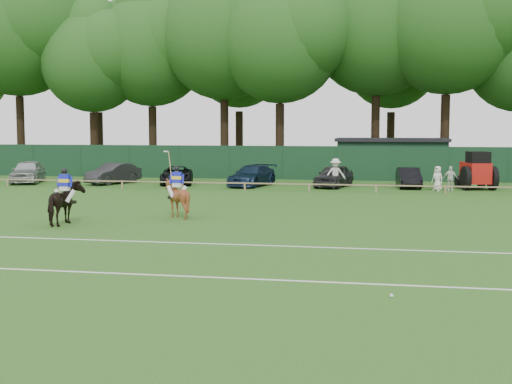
% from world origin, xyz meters
% --- Properties ---
extents(ground, '(160.00, 160.00, 0.00)m').
position_xyz_m(ground, '(0.00, 0.00, 0.00)').
color(ground, '#1E4C14').
rests_on(ground, ground).
extents(horse_dark, '(1.02, 2.10, 1.75)m').
position_xyz_m(horse_dark, '(-7.19, 2.26, 0.88)').
color(horse_dark, black).
rests_on(horse_dark, ground).
extents(horse_chestnut, '(1.49, 1.64, 1.69)m').
position_xyz_m(horse_chestnut, '(-3.41, 5.21, 0.84)').
color(horse_chestnut, brown).
rests_on(horse_chestnut, ground).
extents(sedan_silver, '(3.22, 5.02, 1.59)m').
position_xyz_m(sedan_silver, '(-19.06, 20.77, 0.80)').
color(sedan_silver, '#B4B6B9').
rests_on(sedan_silver, ground).
extents(sedan_grey, '(2.91, 4.52, 1.41)m').
position_xyz_m(sedan_grey, '(-12.87, 21.12, 0.70)').
color(sedan_grey, '#2B2B2D').
rests_on(sedan_grey, ground).
extents(suv_black, '(3.08, 4.83, 1.24)m').
position_xyz_m(suv_black, '(-8.40, 21.35, 0.62)').
color(suv_black, black).
rests_on(suv_black, ground).
extents(sedan_navy, '(2.96, 5.08, 1.38)m').
position_xyz_m(sedan_navy, '(-3.15, 21.13, 0.69)').
color(sedan_navy, '#13253E').
rests_on(sedan_navy, ground).
extents(hatch_grey, '(2.69, 4.56, 1.46)m').
position_xyz_m(hatch_grey, '(2.23, 21.39, 0.73)').
color(hatch_grey, '#2D2D30').
rests_on(hatch_grey, ground).
extents(estate_black, '(1.65, 3.99, 1.29)m').
position_xyz_m(estate_black, '(7.02, 21.81, 0.64)').
color(estate_black, black).
rests_on(estate_black, ground).
extents(spectator_left, '(1.37, 0.99, 1.92)m').
position_xyz_m(spectator_left, '(2.42, 20.16, 0.96)').
color(spectator_left, silver).
rests_on(spectator_left, ground).
extents(spectator_mid, '(0.91, 0.43, 1.52)m').
position_xyz_m(spectator_mid, '(9.44, 20.07, 0.76)').
color(spectator_mid, silver).
rests_on(spectator_mid, ground).
extents(spectator_right, '(0.88, 0.84, 1.52)m').
position_xyz_m(spectator_right, '(8.68, 19.93, 0.76)').
color(spectator_right, silver).
rests_on(spectator_right, ground).
extents(rider_dark, '(0.94, 0.38, 1.41)m').
position_xyz_m(rider_dark, '(-7.19, 2.25, 1.65)').
color(rider_dark, silver).
rests_on(rider_dark, ground).
extents(rider_chestnut, '(0.94, 0.56, 2.05)m').
position_xyz_m(rider_chestnut, '(-3.41, 5.20, 1.60)').
color(rider_chestnut, silver).
rests_on(rider_chestnut, ground).
extents(polo_ball, '(0.09, 0.09, 0.09)m').
position_xyz_m(polo_ball, '(5.63, -7.27, 0.04)').
color(polo_ball, silver).
rests_on(polo_ball, ground).
extents(pitch_lines, '(60.00, 5.10, 0.01)m').
position_xyz_m(pitch_lines, '(0.00, -3.50, 0.01)').
color(pitch_lines, silver).
rests_on(pitch_lines, ground).
extents(pitch_rail, '(62.10, 0.10, 0.50)m').
position_xyz_m(pitch_rail, '(0.00, 18.00, 0.45)').
color(pitch_rail, '#997F5B').
rests_on(pitch_rail, ground).
extents(perimeter_fence, '(92.08, 0.08, 2.50)m').
position_xyz_m(perimeter_fence, '(0.00, 27.00, 1.25)').
color(perimeter_fence, '#14351E').
rests_on(perimeter_fence, ground).
extents(utility_shed, '(8.40, 4.40, 3.04)m').
position_xyz_m(utility_shed, '(6.00, 30.00, 1.54)').
color(utility_shed, '#14331E').
rests_on(utility_shed, ground).
extents(tree_row, '(96.00, 12.00, 21.00)m').
position_xyz_m(tree_row, '(2.00, 35.00, 0.00)').
color(tree_row, '#26561C').
rests_on(tree_row, ground).
extents(tractor, '(2.43, 3.16, 2.38)m').
position_xyz_m(tractor, '(11.14, 21.35, 1.13)').
color(tractor, red).
rests_on(tractor, ground).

